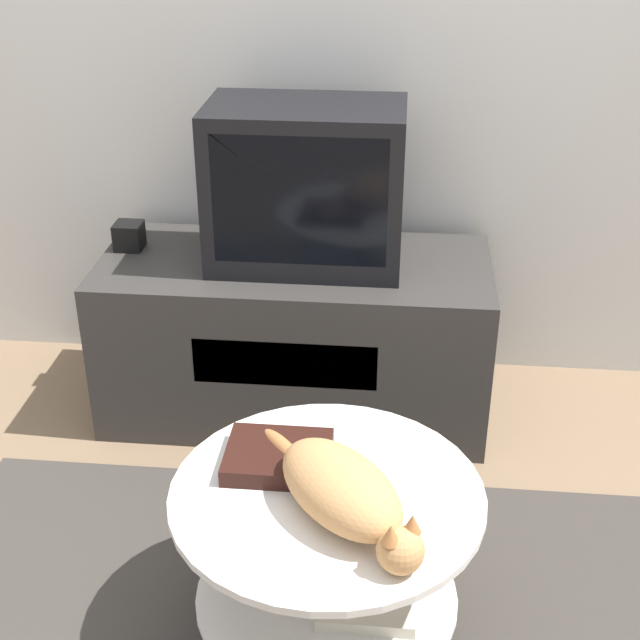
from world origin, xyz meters
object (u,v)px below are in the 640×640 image
object	(u,v)px
dvd_box	(278,457)
cat	(344,492)
speaker	(129,236)
tv	(306,186)

from	to	relation	value
dvd_box	cat	world-z (taller)	cat
dvd_box	cat	bearing A→B (deg)	-45.41
speaker	dvd_box	bearing A→B (deg)	-57.60
tv	dvd_box	bearing A→B (deg)	-87.62
cat	speaker	bearing A→B (deg)	174.55
tv	speaker	world-z (taller)	tv
speaker	dvd_box	xyz separation A→B (m)	(0.60, -0.95, -0.11)
tv	dvd_box	distance (m)	0.96
tv	speaker	distance (m)	0.60
speaker	tv	bearing A→B (deg)	-3.94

